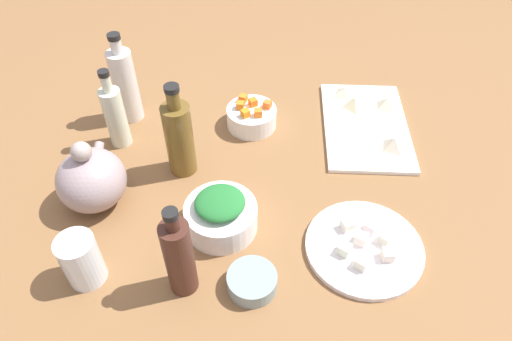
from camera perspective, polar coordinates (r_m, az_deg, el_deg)
name	(u,v)px	position (r cm, az deg, el deg)	size (l,w,h in cm)	color
tabletop	(256,191)	(102.99, 0.00, -2.54)	(190.00, 190.00, 3.00)	brown
cutting_board	(365,126)	(119.44, 13.38, 5.43)	(33.31, 20.59, 1.00)	white
plate_tofu	(364,247)	(93.33, 13.20, -9.24)	(22.91, 22.91, 1.20)	white
bowl_greens	(221,217)	(92.65, -4.33, -5.78)	(14.52, 14.52, 5.96)	white
bowl_carrots	(252,117)	(115.56, -0.55, 6.59)	(12.34, 12.34, 5.02)	white
bowl_small_side	(251,281)	(85.57, -0.56, -13.55)	(9.15, 9.15, 3.37)	gray
teapot	(91,179)	(100.11, -19.67, -1.03)	(16.05, 14.03, 16.39)	#A28E8F
bottle_0	(179,257)	(80.66, -9.49, -10.46)	(5.11, 5.11, 20.98)	#46251C
bottle_1	(179,137)	(100.69, -9.47, 4.06)	(6.20, 6.20, 22.71)	brown
bottle_2	(115,115)	(111.88, -17.02, 6.53)	(4.90, 4.90, 20.20)	silver
bottle_3	(125,84)	(118.36, -15.86, 10.22)	(5.90, 5.90, 23.24)	silver
drinking_glass_0	(81,260)	(89.25, -20.77, -10.30)	(7.00, 7.00, 10.66)	white
carrot_cube_0	(267,105)	(114.05, 1.42, 8.15)	(1.80, 1.80, 1.80)	orange
carrot_cube_1	(240,105)	(113.84, -1.96, 8.05)	(1.80, 1.80, 1.80)	orange
carrot_cube_2	(259,113)	(111.45, 0.40, 7.14)	(1.80, 1.80, 1.80)	orange
carrot_cube_3	(253,102)	(114.73, -0.38, 8.42)	(1.80, 1.80, 1.80)	orange
carrot_cube_4	(245,113)	(111.33, -1.33, 7.07)	(1.80, 1.80, 1.80)	orange
carrot_cube_5	(243,98)	(116.08, -1.60, 8.90)	(1.80, 1.80, 1.80)	orange
chopped_greens_mound	(220,203)	(89.21, -4.49, -3.98)	(9.91, 9.59, 2.99)	#257331
tofu_cube_0	(371,227)	(94.45, 14.03, -6.83)	(2.20, 2.20, 2.20)	white
tofu_cube_1	(345,249)	(90.19, 10.91, -9.55)	(2.20, 2.20, 2.20)	white
tofu_cube_2	(361,239)	(92.29, 12.90, -8.24)	(2.20, 2.20, 2.20)	white
tofu_cube_3	(362,263)	(89.06, 12.95, -11.10)	(2.20, 2.20, 2.20)	white
tofu_cube_4	(388,255)	(91.32, 15.99, -10.00)	(2.20, 2.20, 2.20)	#F3E1CE
tofu_cube_5	(348,225)	(93.79, 11.24, -6.64)	(2.20, 2.20, 2.20)	white
tofu_cube_6	(385,239)	(93.47, 15.70, -8.10)	(2.20, 2.20, 2.20)	silver
dumpling_0	(354,102)	(123.17, 12.03, 8.25)	(4.94, 4.44, 2.88)	beige
dumpling_1	(386,103)	(125.04, 15.80, 8.04)	(4.36, 4.28, 2.77)	beige
dumpling_2	(344,91)	(127.00, 10.81, 9.63)	(4.65, 4.24, 2.52)	beige
dumpling_3	(393,143)	(112.89, 16.62, 3.27)	(4.61, 4.04, 3.12)	beige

